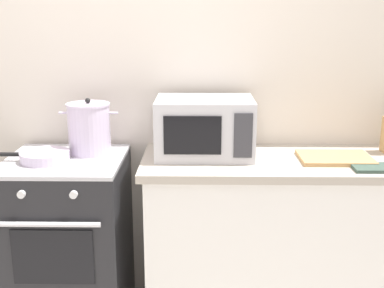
{
  "coord_description": "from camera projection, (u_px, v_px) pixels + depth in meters",
  "views": [
    {
      "loc": [
        0.35,
        -1.87,
        1.65
      ],
      "look_at": [
        0.31,
        0.6,
        1.0
      ],
      "focal_mm": 47.2,
      "sensor_mm": 36.0,
      "label": 1
    }
  ],
  "objects": [
    {
      "name": "back_wall",
      "position": [
        192.0,
        85.0,
        2.85
      ],
      "size": [
        4.4,
        0.1,
        2.5
      ],
      "primitive_type": "cube",
      "color": "silver",
      "rests_on": "ground_plane"
    },
    {
      "name": "lower_cabinet_right",
      "position": [
        302.0,
        244.0,
        2.71
      ],
      "size": [
        1.64,
        0.56,
        0.88
      ],
      "primitive_type": "cube",
      "color": "white",
      "rests_on": "ground_plane"
    },
    {
      "name": "countertop_right",
      "position": [
        307.0,
        162.0,
        2.59
      ],
      "size": [
        1.7,
        0.6,
        0.04
      ],
      "primitive_type": "cube",
      "color": "#ADA393",
      "rests_on": "lower_cabinet_right"
    },
    {
      "name": "stove",
      "position": [
        70.0,
        241.0,
        2.7
      ],
      "size": [
        0.6,
        0.64,
        0.92
      ],
      "color": "black",
      "rests_on": "ground_plane"
    },
    {
      "name": "stock_pot",
      "position": [
        89.0,
        128.0,
        2.66
      ],
      "size": [
        0.31,
        0.23,
        0.3
      ],
      "color": "silver",
      "rests_on": "stove"
    },
    {
      "name": "frying_pan",
      "position": [
        43.0,
        156.0,
        2.53
      ],
      "size": [
        0.45,
        0.25,
        0.05
      ],
      "color": "silver",
      "rests_on": "stove"
    },
    {
      "name": "microwave",
      "position": [
        205.0,
        127.0,
        2.61
      ],
      "size": [
        0.5,
        0.37,
        0.3
      ],
      "color": "silver",
      "rests_on": "countertop_right"
    },
    {
      "name": "cutting_board",
      "position": [
        335.0,
        158.0,
        2.56
      ],
      "size": [
        0.36,
        0.26,
        0.02
      ],
      "primitive_type": "cube",
      "color": "tan",
      "rests_on": "countertop_right"
    },
    {
      "name": "oven_mitt",
      "position": [
        372.0,
        168.0,
        2.41
      ],
      "size": [
        0.18,
        0.14,
        0.02
      ],
      "primitive_type": "cube",
      "color": "#384C42",
      "rests_on": "countertop_right"
    }
  ]
}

